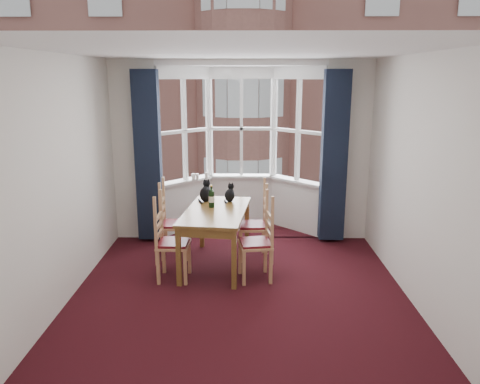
{
  "coord_description": "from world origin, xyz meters",
  "views": [
    {
      "loc": [
        0.06,
        -4.98,
        2.56
      ],
      "look_at": [
        -0.0,
        1.05,
        1.05
      ],
      "focal_mm": 35.0,
      "sensor_mm": 36.0,
      "label": 1
    }
  ],
  "objects_px": {
    "wine_bottle": "(212,198)",
    "candle_tall": "(193,177)",
    "candle_extra": "(206,176)",
    "chair_right_far": "(259,226)",
    "dining_table": "(216,217)",
    "chair_left_near": "(166,244)",
    "candle_short": "(197,177)",
    "cat_right": "(230,194)",
    "chair_right_near": "(262,244)",
    "cat_left": "(206,193)",
    "chair_left_far": "(169,225)"
  },
  "relations": [
    {
      "from": "chair_right_near",
      "to": "cat_right",
      "type": "xyz_separation_m",
      "value": [
        -0.44,
        0.86,
        0.43
      ]
    },
    {
      "from": "chair_left_near",
      "to": "cat_left",
      "type": "distance_m",
      "value": 1.09
    },
    {
      "from": "cat_left",
      "to": "candle_extra",
      "type": "xyz_separation_m",
      "value": [
        -0.08,
        1.14,
        0.01
      ]
    },
    {
      "from": "dining_table",
      "to": "wine_bottle",
      "type": "bearing_deg",
      "value": 115.58
    },
    {
      "from": "chair_left_near",
      "to": "candle_extra",
      "type": "bearing_deg",
      "value": 80.13
    },
    {
      "from": "candle_short",
      "to": "candle_tall",
      "type": "bearing_deg",
      "value": -153.1
    },
    {
      "from": "chair_right_far",
      "to": "candle_extra",
      "type": "height_order",
      "value": "candle_extra"
    },
    {
      "from": "chair_right_near",
      "to": "candle_extra",
      "type": "bearing_deg",
      "value": 113.34
    },
    {
      "from": "chair_left_far",
      "to": "cat_left",
      "type": "distance_m",
      "value": 0.7
    },
    {
      "from": "chair_left_near",
      "to": "candle_tall",
      "type": "relative_size",
      "value": 8.77
    },
    {
      "from": "candle_tall",
      "to": "candle_short",
      "type": "distance_m",
      "value": 0.07
    },
    {
      "from": "chair_left_near",
      "to": "dining_table",
      "type": "bearing_deg",
      "value": 35.71
    },
    {
      "from": "cat_right",
      "to": "candle_tall",
      "type": "xyz_separation_m",
      "value": [
        -0.64,
        1.1,
        0.02
      ]
    },
    {
      "from": "cat_right",
      "to": "wine_bottle",
      "type": "relative_size",
      "value": 0.89
    },
    {
      "from": "chair_left_far",
      "to": "candle_short",
      "type": "distance_m",
      "value": 1.35
    },
    {
      "from": "chair_right_far",
      "to": "cat_left",
      "type": "bearing_deg",
      "value": 168.21
    },
    {
      "from": "wine_bottle",
      "to": "candle_tall",
      "type": "xyz_separation_m",
      "value": [
        -0.4,
        1.41,
        -0.01
      ]
    },
    {
      "from": "cat_right",
      "to": "candle_tall",
      "type": "distance_m",
      "value": 1.27
    },
    {
      "from": "candle_short",
      "to": "chair_left_near",
      "type": "bearing_deg",
      "value": -95.72
    },
    {
      "from": "cat_left",
      "to": "cat_right",
      "type": "xyz_separation_m",
      "value": [
        0.35,
        -0.01,
        -0.02
      ]
    },
    {
      "from": "chair_left_far",
      "to": "wine_bottle",
      "type": "relative_size",
      "value": 2.98
    },
    {
      "from": "chair_right_near",
      "to": "candle_short",
      "type": "distance_m",
      "value": 2.28
    },
    {
      "from": "chair_right_far",
      "to": "cat_right",
      "type": "height_order",
      "value": "cat_right"
    },
    {
      "from": "candle_extra",
      "to": "cat_left",
      "type": "bearing_deg",
      "value": -85.88
    },
    {
      "from": "candle_extra",
      "to": "chair_right_far",
      "type": "bearing_deg",
      "value": -56.93
    },
    {
      "from": "chair_left_far",
      "to": "chair_left_near",
      "type": "bearing_deg",
      "value": -83.64
    },
    {
      "from": "candle_tall",
      "to": "chair_right_far",
      "type": "bearing_deg",
      "value": -49.76
    },
    {
      "from": "cat_left",
      "to": "chair_right_near",
      "type": "bearing_deg",
      "value": -47.97
    },
    {
      "from": "wine_bottle",
      "to": "candle_short",
      "type": "relative_size",
      "value": 3.12
    },
    {
      "from": "chair_left_far",
      "to": "chair_right_far",
      "type": "height_order",
      "value": "same"
    },
    {
      "from": "chair_left_near",
      "to": "chair_right_far",
      "type": "bearing_deg",
      "value": 31.51
    },
    {
      "from": "dining_table",
      "to": "candle_tall",
      "type": "distance_m",
      "value": 1.63
    },
    {
      "from": "chair_right_far",
      "to": "candle_extra",
      "type": "bearing_deg",
      "value": 123.07
    },
    {
      "from": "cat_right",
      "to": "chair_left_near",
      "type": "bearing_deg",
      "value": -131.59
    },
    {
      "from": "cat_left",
      "to": "candle_short",
      "type": "relative_size",
      "value": 3.27
    },
    {
      "from": "dining_table",
      "to": "cat_left",
      "type": "xyz_separation_m",
      "value": [
        -0.17,
        0.46,
        0.22
      ]
    },
    {
      "from": "dining_table",
      "to": "candle_tall",
      "type": "bearing_deg",
      "value": 106.69
    },
    {
      "from": "chair_left_far",
      "to": "chair_right_near",
      "type": "height_order",
      "value": "same"
    },
    {
      "from": "chair_left_near",
      "to": "chair_left_far",
      "type": "height_order",
      "value": "same"
    },
    {
      "from": "chair_left_far",
      "to": "cat_left",
      "type": "bearing_deg",
      "value": 13.1
    },
    {
      "from": "candle_short",
      "to": "candle_extra",
      "type": "relative_size",
      "value": 0.86
    },
    {
      "from": "wine_bottle",
      "to": "candle_extra",
      "type": "xyz_separation_m",
      "value": [
        -0.19,
        1.46,
        -0.01
      ]
    },
    {
      "from": "dining_table",
      "to": "candle_extra",
      "type": "bearing_deg",
      "value": 99.0
    },
    {
      "from": "chair_right_far",
      "to": "cat_left",
      "type": "xyz_separation_m",
      "value": [
        -0.76,
        0.16,
        0.45
      ]
    },
    {
      "from": "dining_table",
      "to": "chair_left_near",
      "type": "relative_size",
      "value": 1.7
    },
    {
      "from": "chair_left_far",
      "to": "candle_tall",
      "type": "bearing_deg",
      "value": 79.3
    },
    {
      "from": "wine_bottle",
      "to": "candle_tall",
      "type": "distance_m",
      "value": 1.47
    },
    {
      "from": "cat_right",
      "to": "candle_extra",
      "type": "relative_size",
      "value": 2.38
    },
    {
      "from": "dining_table",
      "to": "chair_right_far",
      "type": "bearing_deg",
      "value": 26.79
    },
    {
      "from": "chair_left_near",
      "to": "candle_extra",
      "type": "height_order",
      "value": "candle_extra"
    }
  ]
}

